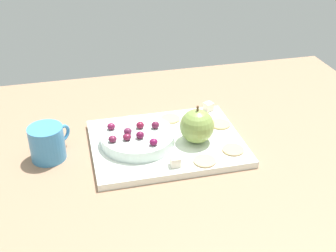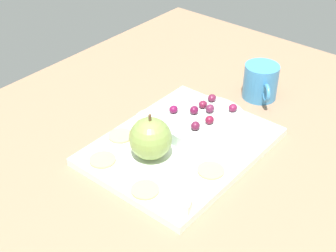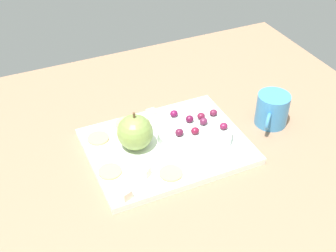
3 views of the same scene
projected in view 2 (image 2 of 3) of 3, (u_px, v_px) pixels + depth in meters
table at (166, 160)px, 91.67cm from camera, size 117.84×88.08×4.24cm
platter at (181, 146)px, 90.48cm from camera, size 33.80×26.04×1.57cm
serving_dish at (204, 123)px, 93.20cm from camera, size 16.56×16.56×2.58cm
apple_whole at (149, 138)px, 84.93cm from camera, size 7.72×7.72×7.72cm
apple_stem at (148, 117)px, 82.37cm from camera, size 0.50×0.50×1.20cm
cheese_cube_0 at (184, 206)px, 74.88cm from camera, size 2.62×2.62×2.04cm
cheese_cube_1 at (185, 177)px, 80.50cm from camera, size 2.87×2.87×2.04cm
cheese_cube_2 at (144, 118)px, 95.05cm from camera, size 2.07×2.07×2.04cm
cracker_0 at (103, 160)px, 85.61cm from camera, size 4.76×4.76×0.40cm
cracker_1 at (211, 170)px, 83.23cm from camera, size 4.76×4.76×0.40cm
cracker_2 at (145, 190)px, 79.18cm from camera, size 4.76×4.76×0.40cm
cracker_3 at (121, 136)px, 91.58cm from camera, size 4.76×4.76×0.40cm
grape_0 at (213, 99)px, 96.73cm from camera, size 1.81×1.63×1.46cm
grape_1 at (195, 126)px, 88.70cm from camera, size 1.81×1.63×1.67cm
grape_2 at (210, 109)px, 93.50cm from camera, size 1.81×1.63×1.68cm
grape_3 at (233, 108)px, 93.89cm from camera, size 1.81×1.63×1.51cm
grape_4 at (194, 110)px, 93.10cm from camera, size 1.81×1.63×1.64cm
grape_5 at (210, 120)px, 90.39cm from camera, size 1.81×1.63×1.57cm
grape_6 at (202, 104)px, 95.08cm from camera, size 1.81×1.63×1.48cm
grape_7 at (174, 109)px, 93.42cm from camera, size 1.81×1.63×1.50cm
cup at (261, 82)px, 104.37cm from camera, size 8.97×8.91×7.72cm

